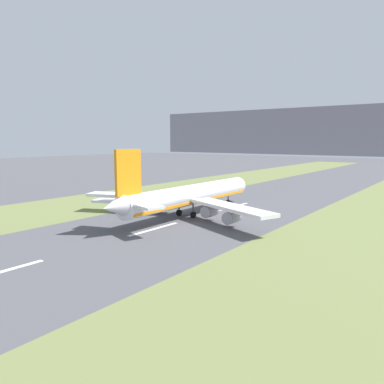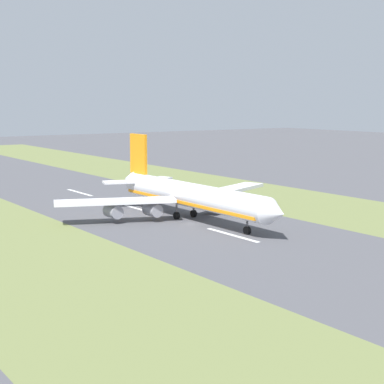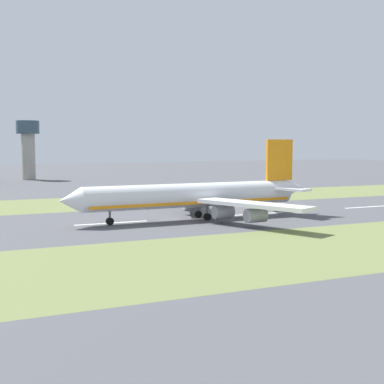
# 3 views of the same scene
# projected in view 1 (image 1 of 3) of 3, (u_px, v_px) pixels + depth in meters

# --- Properties ---
(ground_plane) EXTENTS (800.00, 800.00, 0.00)m
(ground_plane) POSITION_uv_depth(u_px,v_px,m) (208.00, 214.00, 114.05)
(ground_plane) COLOR #4C4C51
(grass_median_west) EXTENTS (40.00, 600.00, 0.01)m
(grass_median_west) POSITION_uv_depth(u_px,v_px,m) (109.00, 200.00, 140.64)
(grass_median_west) COLOR olive
(grass_median_west) RESTS_ON ground
(grass_median_east) EXTENTS (40.00, 600.00, 0.01)m
(grass_median_east) POSITION_uv_depth(u_px,v_px,m) (367.00, 236.00, 87.46)
(grass_median_east) COLOR olive
(grass_median_east) RESTS_ON ground
(centreline_dash_mid) EXTENTS (1.20, 18.00, 0.01)m
(centreline_dash_mid) POSITION_uv_depth(u_px,v_px,m) (154.00, 229.00, 94.70)
(centreline_dash_mid) COLOR silver
(centreline_dash_mid) RESTS_ON ground
(centreline_dash_far) EXTENTS (1.20, 18.00, 0.01)m
(centreline_dash_far) POSITION_uv_depth(u_px,v_px,m) (234.00, 207.00, 126.49)
(centreline_dash_far) COLOR silver
(centreline_dash_far) RESTS_ON ground
(airplane_main_jet) EXTENTS (64.13, 67.06, 20.20)m
(airplane_main_jet) POSITION_uv_depth(u_px,v_px,m) (188.00, 196.00, 109.95)
(airplane_main_jet) COLOR white
(airplane_main_jet) RESTS_ON ground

